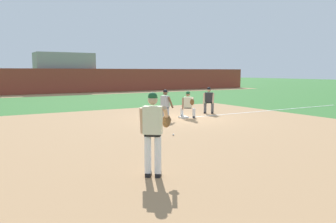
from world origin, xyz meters
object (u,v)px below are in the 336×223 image
(baserunner, at_px, (165,104))
(umpire, at_px, (209,99))
(first_base_bag, at_px, (183,117))
(pitcher, at_px, (154,129))
(baseball, at_px, (173,135))
(first_baseman, at_px, (188,103))

(baserunner, bearing_deg, umpire, 16.09)
(first_base_bag, xyz_separation_m, pitcher, (-5.54, -7.27, 1.01))
(first_base_bag, relative_size, baseball, 5.14)
(baseball, xyz_separation_m, first_baseman, (3.00, 3.49, 0.69))
(pitcher, xyz_separation_m, umpire, (7.73, 8.08, -0.27))
(pitcher, relative_size, baserunner, 1.27)
(baseball, xyz_separation_m, umpire, (4.97, 4.39, 0.76))
(umpire, bearing_deg, first_base_bag, -159.56)
(umpire, bearing_deg, first_baseman, -155.48)
(baseball, height_order, pitcher, pitcher)
(baserunner, xyz_separation_m, umpire, (3.31, 0.96, 0.00))
(first_base_bag, bearing_deg, umpire, 20.44)
(pitcher, distance_m, first_baseman, 9.21)
(first_base_bag, height_order, baseball, first_base_bag)
(umpire, bearing_deg, baseball, -138.53)
(umpire, bearing_deg, baserunner, -163.91)
(baseball, bearing_deg, baserunner, 64.25)
(first_base_bag, distance_m, pitcher, 9.19)
(baserunner, relative_size, umpire, 1.00)
(pitcher, bearing_deg, baserunner, 58.23)
(baseball, bearing_deg, umpire, 41.47)
(first_base_bag, height_order, pitcher, pitcher)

